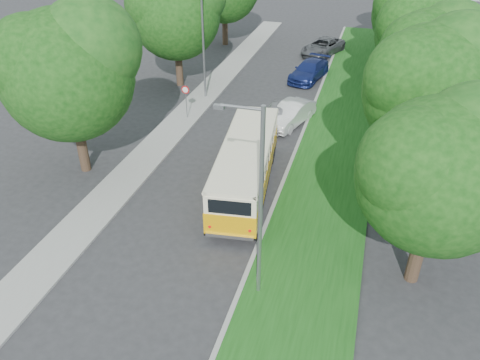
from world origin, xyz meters
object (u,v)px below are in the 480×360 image
(lamppost_near, at_px, (258,202))
(car_blue, at_px, (309,70))
(lamppost_far, at_px, (202,44))
(vintage_bus, at_px, (246,167))
(car_grey, at_px, (323,47))
(car_white, at_px, (291,114))
(car_silver, at_px, (275,116))

(lamppost_near, bearing_deg, car_blue, 94.35)
(lamppost_far, distance_m, vintage_bus, 13.48)
(lamppost_near, height_order, car_grey, lamppost_near)
(car_white, height_order, car_blue, car_white)
(vintage_bus, distance_m, car_white, 8.65)
(lamppost_near, xyz_separation_m, car_grey, (-1.70, 31.82, -3.62))
(lamppost_near, relative_size, car_white, 1.74)
(car_blue, bearing_deg, vintage_bus, -79.08)
(car_silver, relative_size, car_grey, 0.77)
(car_blue, distance_m, car_grey, 7.11)
(lamppost_far, relative_size, car_grey, 1.39)
(lamppost_far, height_order, vintage_bus, lamppost_far)
(lamppost_near, bearing_deg, car_silver, 99.84)
(vintage_bus, distance_m, car_blue, 17.71)
(lamppost_near, height_order, vintage_bus, lamppost_near)
(lamppost_near, height_order, lamppost_far, lamppost_near)
(car_white, bearing_deg, car_blue, 109.42)
(vintage_bus, xyz_separation_m, car_blue, (0.50, 17.69, -0.66))
(car_silver, height_order, car_blue, car_blue)
(lamppost_far, relative_size, car_blue, 1.44)
(lamppost_near, distance_m, car_grey, 32.07)
(vintage_bus, bearing_deg, lamppost_near, -78.15)
(car_silver, bearing_deg, car_white, 25.40)
(lamppost_far, distance_m, car_white, 8.47)
(car_white, relative_size, car_blue, 0.88)
(car_silver, height_order, car_grey, car_grey)
(lamppost_far, xyz_separation_m, car_silver, (6.27, -3.29, -3.40))
(vintage_bus, height_order, car_white, vintage_bus)
(car_white, xyz_separation_m, car_grey, (-0.02, 16.21, -0.01))
(car_blue, relative_size, car_grey, 0.96)
(lamppost_far, distance_m, car_silver, 7.85)
(car_silver, bearing_deg, lamppost_far, 154.80)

